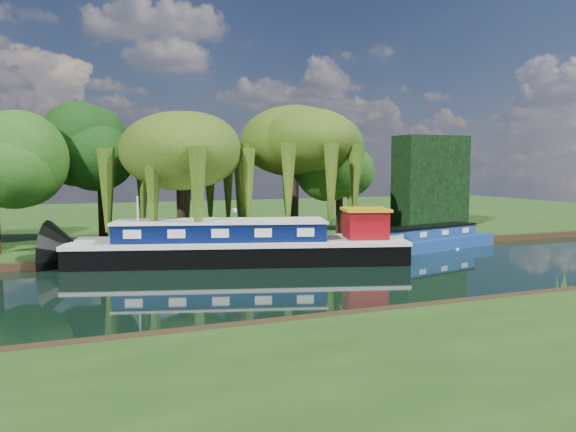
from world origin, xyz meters
name	(u,v)px	position (x,y,z in m)	size (l,w,h in m)	color
ground	(282,281)	(0.00, 0.00, 0.00)	(120.00, 120.00, 0.00)	black
far_bank	(170,219)	(0.00, 34.00, 0.23)	(120.00, 52.00, 0.45)	#1A3A0F
dutch_barge	(242,245)	(-0.27, 6.12, 1.06)	(20.72, 9.99, 4.27)	black
narrowboat	(425,241)	(13.07, 6.15, 0.66)	(12.87, 5.03, 1.86)	navy
white_cruiser	(446,248)	(15.09, 6.50, 0.00)	(2.14, 2.47, 1.30)	silver
willow_left	(181,154)	(-2.96, 11.18, 6.71)	(7.19, 7.19, 8.62)	black
willow_right	(294,150)	(5.65, 12.31, 7.10)	(7.48, 7.48, 9.12)	black
tree_far_mid	(101,154)	(-7.76, 16.64, 6.72)	(5.56, 5.56, 9.10)	black
tree_far_right	(340,165)	(10.05, 13.51, 5.95)	(4.88, 4.88, 7.99)	black
conifer_hedge	(430,183)	(19.00, 14.00, 4.45)	(6.00, 3.00, 8.00)	black
lamppost	(234,217)	(0.50, 10.50, 2.42)	(0.36, 0.36, 2.56)	silver
mooring_posts	(229,242)	(-0.50, 8.40, 0.95)	(19.16, 0.16, 1.00)	silver
reeds_near	(493,290)	(6.87, -7.57, 0.55)	(33.70, 1.50, 1.10)	#1F4F15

